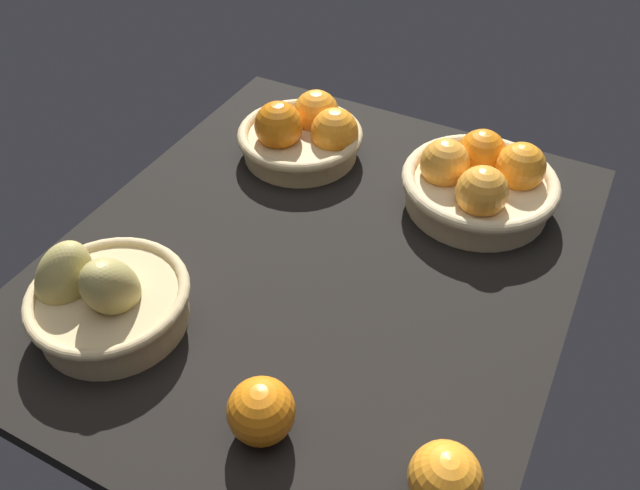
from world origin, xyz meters
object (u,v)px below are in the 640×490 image
object	(u,v)px
basket_near_right_pears	(104,299)
basket_near_left	(304,134)
basket_far_left	(480,182)
loose_orange_front_gap	(261,411)
loose_orange_back_gap	(445,479)

from	to	relation	value
basket_near_right_pears	basket_near_left	bearing A→B (deg)	174.45
basket_far_left	loose_orange_front_gap	distance (cm)	51.38
basket_near_right_pears	basket_near_left	distance (cm)	45.91
basket_near_right_pears	basket_far_left	distance (cm)	58.03
basket_far_left	basket_near_left	size ratio (longest dim) A/B	1.12
loose_orange_front_gap	loose_orange_back_gap	xyz separation A→B (cm)	(-1.88, 20.62, -0.02)
basket_far_left	basket_near_left	bearing A→B (deg)	-89.72
basket_far_left	loose_orange_back_gap	world-z (taller)	basket_far_left
basket_far_left	basket_near_left	distance (cm)	31.15
basket_far_left	loose_orange_back_gap	size ratio (longest dim) A/B	3.18
basket_near_right_pears	basket_near_left	xyz separation A→B (cm)	(-45.69, 4.44, -0.29)
loose_orange_back_gap	basket_near_right_pears	bearing A→B (deg)	-93.43
loose_orange_front_gap	loose_orange_back_gap	size ratio (longest dim) A/B	1.00
basket_near_left	loose_orange_front_gap	size ratio (longest dim) A/B	2.81
basket_far_left	basket_near_left	world-z (taller)	same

